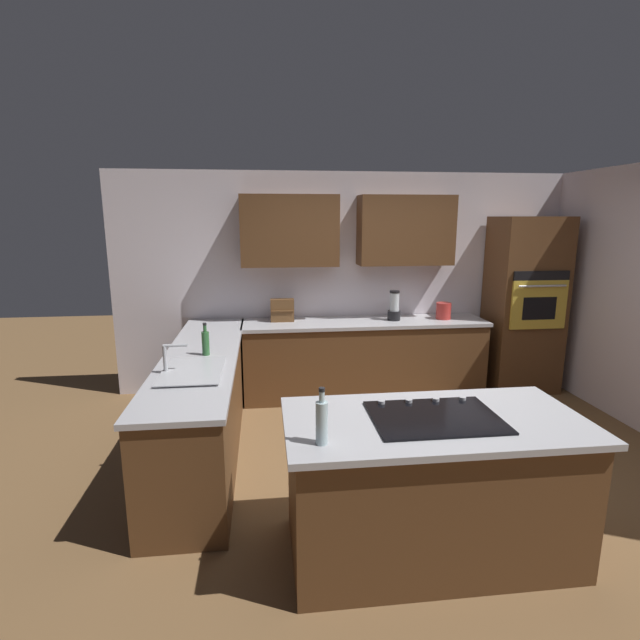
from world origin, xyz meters
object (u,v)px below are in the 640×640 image
cooktop (434,417)px  spice_rack (282,310)px  wall_oven (524,305)px  oil_bottle (322,421)px  blender (394,307)px  dish_soap_bottle (206,342)px  kettle (444,311)px  sink_unit (191,370)px

cooktop → spice_rack: 2.95m
wall_oven → spice_rack: size_ratio=7.80×
cooktop → oil_bottle: oil_bottle is taller
blender → dish_soap_bottle: size_ratio=1.21×
wall_oven → oil_bottle: 4.12m
blender → kettle: (-0.60, 0.00, -0.05)m
spice_rack → kettle: (-1.90, 0.08, -0.04)m
kettle → oil_bottle: 3.52m
wall_oven → sink_unit: wall_oven is taller
cooktop → blender: blender is taller
dish_soap_bottle → wall_oven: bearing=-161.4°
sink_unit → kettle: (-2.68, -1.71, 0.08)m
blender → kettle: blender is taller
oil_bottle → spice_rack: bearing=-88.5°
spice_rack → kettle: spice_rack is taller
cooktop → spice_rack: spice_rack is taller
cooktop → sink_unit: bearing=-33.8°
spice_rack → dish_soap_bottle: dish_soap_bottle is taller
wall_oven → kettle: wall_oven is taller
blender → cooktop: bearing=79.6°
cooktop → oil_bottle: 0.77m
wall_oven → dish_soap_bottle: (3.62, 1.22, -0.03)m
dish_soap_bottle → oil_bottle: 1.96m
kettle → dish_soap_bottle: dish_soap_bottle is taller
sink_unit → oil_bottle: size_ratio=2.23×
spice_rack → dish_soap_bottle: size_ratio=0.93×
cooktop → spice_rack: bearing=-74.4°
cooktop → blender: size_ratio=2.18×
wall_oven → oil_bottle: size_ratio=6.65×
blender → dish_soap_bottle: 2.36m
sink_unit → spice_rack: size_ratio=2.61×
kettle → wall_oven: bearing=179.6°
spice_rack → sink_unit: bearing=66.4°
wall_oven → sink_unit: size_ratio=2.98×
blender → spice_rack: size_ratio=1.30×
oil_bottle → sink_unit: bearing=-56.7°
wall_oven → spice_rack: 2.90m
spice_rack → oil_bottle: (-0.08, 3.09, -0.00)m
wall_oven → kettle: bearing=-0.4°
sink_unit → spice_rack: bearing=-113.6°
wall_oven → cooktop: bearing=52.6°
sink_unit → cooktop: (-1.57, 1.05, -0.01)m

